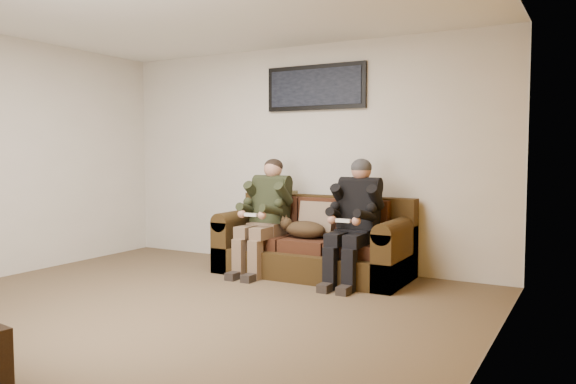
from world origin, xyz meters
The scene contains 12 objects.
floor centered at (0.00, 0.00, 0.00)m, with size 5.00×5.00×0.00m, color brown.
ceiling centered at (0.00, 0.00, 2.60)m, with size 5.00×5.00×0.00m, color silver.
wall_back centered at (0.00, 2.25, 1.30)m, with size 5.00×5.00×0.00m, color beige.
wall_right centered at (2.50, 0.00, 1.30)m, with size 4.50×4.50×0.00m, color beige.
accent_wall_right centered at (2.49, 0.00, 1.30)m, with size 4.50×4.50×0.00m, color #B37211.
sofa centered at (0.40, 1.82, 0.32)m, with size 2.09×0.90×0.86m.
throw_pillow centered at (0.40, 1.86, 0.61)m, with size 0.40×0.11×0.38m, color #806954.
throw_blanket centered at (-0.23, 2.09, 0.86)m, with size 0.43×0.21×0.08m, color #9B9772.
person_left centered at (-0.14, 1.65, 0.71)m, with size 0.51×0.87×1.27m.
person_right centered at (0.94, 1.65, 0.71)m, with size 0.51×0.86×1.28m.
cat centered at (0.34, 1.66, 0.52)m, with size 0.66×0.26×0.24m.
framed_poster centered at (0.20, 2.22, 2.10)m, with size 1.25×0.05×0.52m.
Camera 1 is at (3.12, -3.69, 1.34)m, focal length 35.00 mm.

